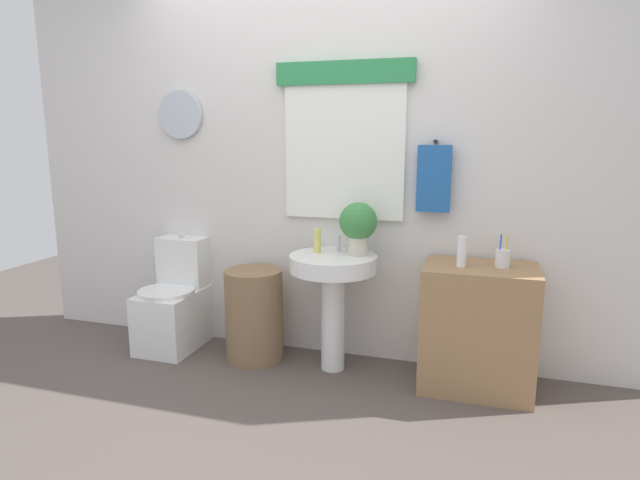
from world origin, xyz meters
TOP-DOWN VIEW (x-y plane):
  - ground_plane at (0.00, 0.00)m, footprint 8.00×8.00m
  - back_wall at (0.00, 1.15)m, footprint 4.40×0.18m
  - toilet at (-1.01, 0.88)m, footprint 0.38×0.51m
  - laundry_hamper at (-0.39, 0.85)m, footprint 0.38×0.38m
  - pedestal_sink at (0.15, 0.85)m, footprint 0.54×0.54m
  - faucet at (0.15, 0.97)m, footprint 0.03×0.03m
  - wooden_cabinet at (1.03, 0.85)m, footprint 0.64×0.44m
  - soap_bottle at (0.03, 0.90)m, footprint 0.05×0.05m
  - potted_plant at (0.29, 0.91)m, footprint 0.23×0.23m
  - lotion_bottle at (0.92, 0.81)m, footprint 0.05×0.05m
  - toothbrush_cup at (1.14, 0.87)m, footprint 0.08×0.08m

SIDE VIEW (x-z plane):
  - ground_plane at x=0.00m, z-range 0.00..0.00m
  - toilet at x=-1.01m, z-range -0.09..0.68m
  - laundry_hamper at x=-0.39m, z-range 0.00..0.61m
  - wooden_cabinet at x=1.03m, z-range 0.00..0.74m
  - pedestal_sink at x=0.15m, z-range 0.20..0.94m
  - toothbrush_cup at x=1.14m, z-range 0.70..0.88m
  - faucet at x=0.15m, z-range 0.74..0.84m
  - soap_bottle at x=0.03m, z-range 0.74..0.89m
  - lotion_bottle at x=0.92m, z-range 0.74..0.91m
  - potted_plant at x=0.29m, z-range 0.77..1.10m
  - back_wall at x=0.00m, z-range 0.00..2.60m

